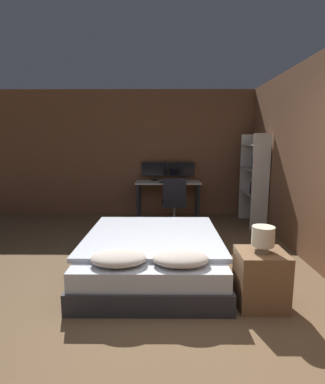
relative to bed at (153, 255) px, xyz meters
name	(u,v)px	position (x,y,z in m)	size (l,w,h in m)	color
ground_plane	(181,337)	(0.28, -1.24, -0.24)	(20.00, 20.00, 0.00)	brown
wall_back	(171,154)	(0.28, 3.11, 1.11)	(12.00, 0.06, 2.70)	brown
wall_side_right	(319,162)	(2.08, 0.26, 1.11)	(0.06, 12.00, 2.70)	brown
bed	(153,255)	(0.00, 0.00, 0.00)	(1.64, 1.98, 0.54)	#2D2D33
nightstand	(261,279)	(1.09, -0.73, 0.04)	(0.46, 0.43, 0.55)	brown
bedside_lamp	(263,237)	(1.09, -0.73, 0.47)	(0.21, 0.21, 0.25)	gray
desk	(168,187)	(0.22, 2.76, 0.43)	(1.35, 0.57, 0.78)	beige
monitor_left	(155,170)	(-0.07, 2.94, 0.77)	(0.56, 0.16, 0.40)	black
monitor_right	(182,170)	(0.51, 2.94, 0.77)	(0.56, 0.16, 0.40)	black
keyboard	(168,182)	(0.22, 2.58, 0.55)	(0.37, 0.13, 0.02)	black
computer_mouse	(182,182)	(0.50, 2.58, 0.56)	(0.07, 0.05, 0.04)	black
office_chair	(174,206)	(0.33, 2.12, 0.15)	(0.52, 0.52, 0.94)	black
bookshelf	(255,176)	(1.87, 2.19, 0.72)	(0.31, 0.88, 1.75)	beige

